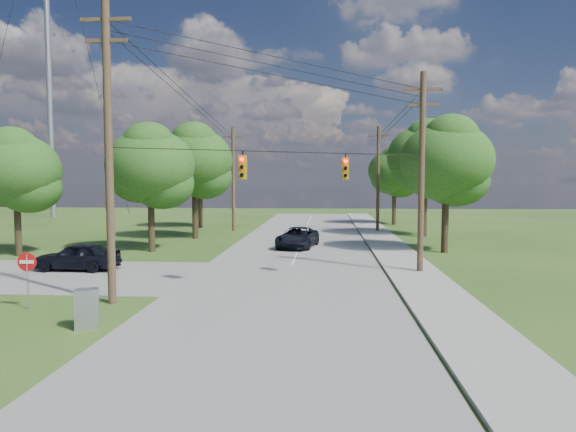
# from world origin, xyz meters

# --- Properties ---
(ground) EXTENTS (140.00, 140.00, 0.00)m
(ground) POSITION_xyz_m (0.00, 0.00, 0.00)
(ground) COLOR #2A4B19
(ground) RESTS_ON ground
(main_road) EXTENTS (10.00, 100.00, 0.03)m
(main_road) POSITION_xyz_m (2.00, 5.00, 0.01)
(main_road) COLOR gray
(main_road) RESTS_ON ground
(sidewalk_east) EXTENTS (2.60, 100.00, 0.12)m
(sidewalk_east) POSITION_xyz_m (8.70, 5.00, 0.06)
(sidewalk_east) COLOR #9F9C95
(sidewalk_east) RESTS_ON ground
(pole_sw) EXTENTS (2.00, 0.32, 12.00)m
(pole_sw) POSITION_xyz_m (-4.60, 0.40, 6.23)
(pole_sw) COLOR brown
(pole_sw) RESTS_ON ground
(pole_ne) EXTENTS (2.00, 0.32, 10.50)m
(pole_ne) POSITION_xyz_m (8.90, 8.00, 5.47)
(pole_ne) COLOR brown
(pole_ne) RESTS_ON ground
(pole_north_e) EXTENTS (2.00, 0.32, 10.00)m
(pole_north_e) POSITION_xyz_m (8.90, 30.00, 5.13)
(pole_north_e) COLOR brown
(pole_north_e) RESTS_ON ground
(pole_north_w) EXTENTS (2.00, 0.32, 10.00)m
(pole_north_w) POSITION_xyz_m (-5.00, 30.00, 5.13)
(pole_north_w) COLOR brown
(pole_north_w) RESTS_ON ground
(power_lines) EXTENTS (13.93, 29.62, 4.93)m
(power_lines) POSITION_xyz_m (1.50, 11.54, 9.15)
(power_lines) COLOR black
(power_lines) RESTS_ON ground
(traffic_signals) EXTENTS (4.91, 3.27, 1.05)m
(traffic_signals) POSITION_xyz_m (2.55, 4.43, 5.50)
(traffic_signals) COLOR #C3840B
(traffic_signals) RESTS_ON ground
(radio_mast) EXTENTS (0.70, 0.70, 45.00)m
(radio_mast) POSITION_xyz_m (-32.00, 46.00, 22.50)
(radio_mast) COLOR #949699
(radio_mast) RESTS_ON ground
(tree_w_near) EXTENTS (6.00, 6.00, 8.40)m
(tree_w_near) POSITION_xyz_m (-8.00, 15.00, 5.92)
(tree_w_near) COLOR #423421
(tree_w_near) RESTS_ON ground
(tree_w_mid) EXTENTS (6.40, 6.40, 9.22)m
(tree_w_mid) POSITION_xyz_m (-7.00, 23.00, 6.58)
(tree_w_mid) COLOR #423421
(tree_w_mid) RESTS_ON ground
(tree_w_far) EXTENTS (6.00, 6.00, 8.73)m
(tree_w_far) POSITION_xyz_m (-9.00, 33.00, 6.25)
(tree_w_far) COLOR #423421
(tree_w_far) RESTS_ON ground
(tree_e_near) EXTENTS (6.20, 6.20, 8.81)m
(tree_e_near) POSITION_xyz_m (12.00, 16.00, 6.25)
(tree_e_near) COLOR #423421
(tree_e_near) RESTS_ON ground
(tree_e_mid) EXTENTS (6.60, 6.60, 9.64)m
(tree_e_mid) POSITION_xyz_m (12.50, 26.00, 6.91)
(tree_e_mid) COLOR #423421
(tree_e_mid) RESTS_ON ground
(tree_e_far) EXTENTS (5.80, 5.80, 8.32)m
(tree_e_far) POSITION_xyz_m (11.50, 38.00, 5.92)
(tree_e_far) COLOR #423421
(tree_e_far) RESTS_ON ground
(tree_cross_n) EXTENTS (5.60, 5.60, 7.91)m
(tree_cross_n) POSITION_xyz_m (-16.00, 12.50, 5.59)
(tree_cross_n) COLOR #423421
(tree_cross_n) RESTS_ON ground
(car_cross_dark) EXTENTS (4.46, 1.82, 1.52)m
(car_cross_dark) POSITION_xyz_m (-9.51, 7.44, 0.79)
(car_cross_dark) COLOR black
(car_cross_dark) RESTS_ON cross_road
(car_main_north) EXTENTS (3.26, 5.58, 1.46)m
(car_main_north) POSITION_xyz_m (1.90, 17.77, 0.76)
(car_main_north) COLOR black
(car_main_north) RESTS_ON main_road
(control_cabinet) EXTENTS (0.87, 0.75, 1.33)m
(control_cabinet) POSITION_xyz_m (-3.98, -3.10, 0.67)
(control_cabinet) COLOR #949699
(control_cabinet) RESTS_ON ground
(do_not_enter_sign) EXTENTS (0.73, 0.09, 2.18)m
(do_not_enter_sign) POSITION_xyz_m (-7.42, -0.73, 1.60)
(do_not_enter_sign) COLOR #949699
(do_not_enter_sign) RESTS_ON ground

